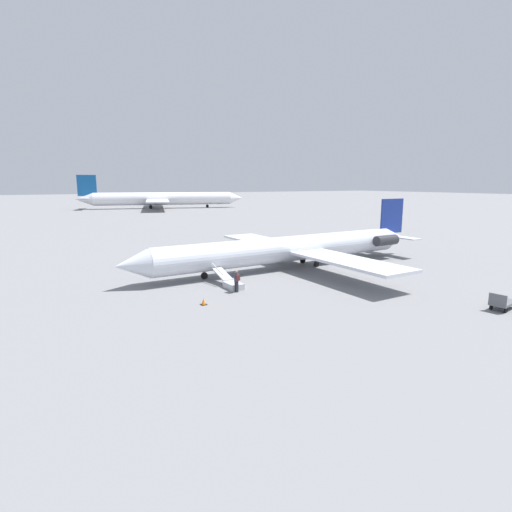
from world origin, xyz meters
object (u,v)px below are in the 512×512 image
boarding_stairs (231,283)px  passenger (237,280)px  airplane_far_center (161,199)px  airplane_main (296,248)px  luggage_cart (503,303)px

boarding_stairs → passenger: 1.61m
airplane_far_center → airplane_main: bearing=-83.4°
passenger → luggage_cart: (-13.72, 12.74, -0.54)m
luggage_cart → airplane_far_center: bearing=-104.7°
airplane_main → airplane_far_center: (-15.66, -100.50, 1.28)m
boarding_stairs → passenger: size_ratio=2.32×
airplane_main → boarding_stairs: airplane_main is taller
airplane_main → boarding_stairs: size_ratio=8.42×
airplane_main → airplane_far_center: airplane_far_center is taller
airplane_main → boarding_stairs: (9.25, 4.05, -1.60)m
airplane_main → boarding_stairs: 10.22m
airplane_main → passenger: bearing=28.7°
airplane_far_center → boarding_stairs: airplane_far_center is taller
airplane_main → passenger: airplane_main is taller
passenger → luggage_cart: size_ratio=0.74×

